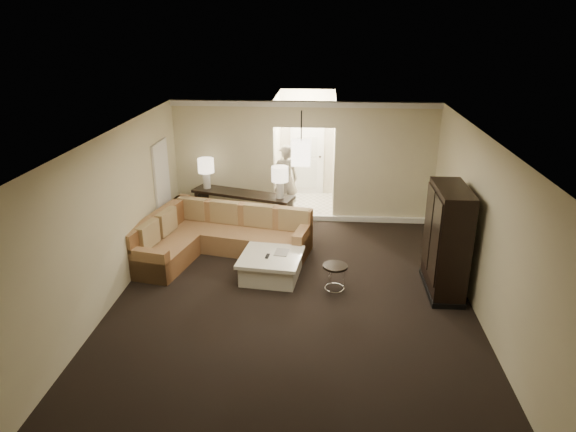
# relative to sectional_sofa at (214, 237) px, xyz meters

# --- Properties ---
(ground) EXTENTS (8.00, 8.00, 0.00)m
(ground) POSITION_rel_sectional_sofa_xyz_m (1.72, -1.95, -0.36)
(ground) COLOR black
(ground) RESTS_ON ground
(wall_back) EXTENTS (6.00, 0.04, 2.80)m
(wall_back) POSITION_rel_sectional_sofa_xyz_m (1.72, 2.05, 1.04)
(wall_back) COLOR beige
(wall_back) RESTS_ON ground
(wall_front) EXTENTS (6.00, 0.04, 2.80)m
(wall_front) POSITION_rel_sectional_sofa_xyz_m (1.72, -5.95, 1.04)
(wall_front) COLOR beige
(wall_front) RESTS_ON ground
(wall_left) EXTENTS (0.04, 8.00, 2.80)m
(wall_left) POSITION_rel_sectional_sofa_xyz_m (-1.28, -1.95, 1.04)
(wall_left) COLOR beige
(wall_left) RESTS_ON ground
(wall_right) EXTENTS (0.04, 8.00, 2.80)m
(wall_right) POSITION_rel_sectional_sofa_xyz_m (4.72, -1.95, 1.04)
(wall_right) COLOR beige
(wall_right) RESTS_ON ground
(ceiling) EXTENTS (6.00, 8.00, 0.02)m
(ceiling) POSITION_rel_sectional_sofa_xyz_m (1.72, -1.95, 2.44)
(ceiling) COLOR white
(ceiling) RESTS_ON wall_back
(crown_molding) EXTENTS (6.00, 0.10, 0.12)m
(crown_molding) POSITION_rel_sectional_sofa_xyz_m (1.72, 2.00, 2.37)
(crown_molding) COLOR silver
(crown_molding) RESTS_ON wall_back
(baseboard) EXTENTS (6.00, 0.10, 0.12)m
(baseboard) POSITION_rel_sectional_sofa_xyz_m (1.72, 2.00, -0.30)
(baseboard) COLOR silver
(baseboard) RESTS_ON ground
(side_door) EXTENTS (0.05, 0.90, 2.10)m
(side_door) POSITION_rel_sectional_sofa_xyz_m (-1.25, 0.85, 0.69)
(side_door) COLOR white
(side_door) RESTS_ON ground
(foyer) EXTENTS (1.44, 2.02, 2.80)m
(foyer) POSITION_rel_sectional_sofa_xyz_m (1.72, 3.39, 0.94)
(foyer) COLOR silver
(foyer) RESTS_ON ground
(sectional_sofa) EXTENTS (3.44, 2.56, 0.91)m
(sectional_sofa) POSITION_rel_sectional_sofa_xyz_m (0.00, 0.00, 0.00)
(sectional_sofa) COLOR brown
(sectional_sofa) RESTS_ON ground
(coffee_table) EXTENTS (1.22, 1.22, 0.46)m
(coffee_table) POSITION_rel_sectional_sofa_xyz_m (1.27, -0.95, -0.14)
(coffee_table) COLOR white
(coffee_table) RESTS_ON ground
(console_table) EXTENTS (2.37, 1.21, 0.90)m
(console_table) POSITION_rel_sectional_sofa_xyz_m (0.41, 1.25, 0.17)
(console_table) COLOR black
(console_table) RESTS_ON ground
(armoire) EXTENTS (0.57, 1.32, 1.90)m
(armoire) POSITION_rel_sectional_sofa_xyz_m (4.31, -1.21, 0.55)
(armoire) COLOR black
(armoire) RESTS_ON ground
(drink_table) EXTENTS (0.43, 0.43, 0.53)m
(drink_table) POSITION_rel_sectional_sofa_xyz_m (2.43, -1.45, 0.02)
(drink_table) COLOR black
(drink_table) RESTS_ON ground
(table_lamp_left) EXTENTS (0.36, 0.36, 0.69)m
(table_lamp_left) POSITION_rel_sectional_sofa_xyz_m (-0.44, 1.52, 0.99)
(table_lamp_left) COLOR silver
(table_lamp_left) RESTS_ON console_table
(table_lamp_right) EXTENTS (0.36, 0.36, 0.69)m
(table_lamp_right) POSITION_rel_sectional_sofa_xyz_m (1.27, 0.97, 0.99)
(table_lamp_right) COLOR silver
(table_lamp_right) RESTS_ON console_table
(pendant_light) EXTENTS (0.38, 0.38, 1.09)m
(pendant_light) POSITION_rel_sectional_sofa_xyz_m (1.72, 0.75, 1.59)
(pendant_light) COLOR black
(pendant_light) RESTS_ON ceiling
(person) EXTENTS (0.81, 0.68, 1.92)m
(person) POSITION_rel_sectional_sofa_xyz_m (1.27, 2.35, 0.60)
(person) COLOR beige
(person) RESTS_ON ground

